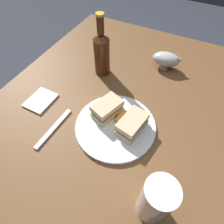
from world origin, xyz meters
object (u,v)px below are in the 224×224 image
sandwich_half_left (132,124)px  sandwich_half_right (107,109)px  cider_bottle (102,53)px  fork (54,128)px  gravy_boat (166,59)px  napkin (41,100)px  plate (115,126)px  pint_glass (154,202)px

sandwich_half_left → sandwich_half_right: sandwich_half_right is taller
sandwich_half_left → cider_bottle: cider_bottle is taller
sandwich_half_right → fork: 0.19m
gravy_boat → fork: gravy_boat is taller
sandwich_half_left → gravy_boat: (0.38, -0.00, 0.00)m
napkin → sandwich_half_left: bearing=-85.1°
plate → sandwich_half_right: bearing=57.9°
sandwich_half_right → cider_bottle: cider_bottle is taller
sandwich_half_right → sandwich_half_left: bearing=-101.0°
plate → fork: plate is taller
gravy_boat → cider_bottle: cider_bottle is taller
pint_glass → cider_bottle: bearing=41.0°
plate → sandwich_half_left: sandwich_half_left is taller
sandwich_half_left → sandwich_half_right: (0.02, 0.10, 0.00)m
gravy_boat → cider_bottle: (-0.15, 0.23, 0.06)m
cider_bottle → fork: bearing=178.5°
pint_glass → napkin: (0.17, 0.50, -0.07)m
plate → pint_glass: pint_glass is taller
gravy_boat → fork: bearing=153.6°
sandwich_half_right → gravy_boat: bearing=-16.1°
gravy_boat → fork: size_ratio=0.73×
cider_bottle → plate: bearing=-143.1°
sandwich_half_right → fork: size_ratio=0.65×
sandwich_half_left → cider_bottle: (0.23, 0.23, 0.06)m
sandwich_half_left → cider_bottle: size_ratio=0.46×
plate → sandwich_half_left: bearing=-79.8°
sandwich_half_right → gravy_boat: size_ratio=0.89×
pint_glass → napkin: pint_glass is taller
cider_bottle → pint_glass: bearing=-139.0°
gravy_boat → fork: 0.55m
gravy_boat → napkin: (-0.41, 0.37, -0.04)m
pint_glass → gravy_boat: size_ratio=1.27×
plate → gravy_boat: bearing=-8.3°
sandwich_half_left → pint_glass: size_ratio=0.69×
napkin → fork: 0.15m
napkin → gravy_boat: bearing=-41.8°
napkin → fork: napkin is taller
sandwich_half_right → gravy_boat: 0.37m
fork → sandwich_half_right: bearing=-44.3°
sandwich_half_left → sandwich_half_right: 0.10m
sandwich_half_right → napkin: (-0.05, 0.26, -0.04)m
plate → cider_bottle: size_ratio=1.09×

